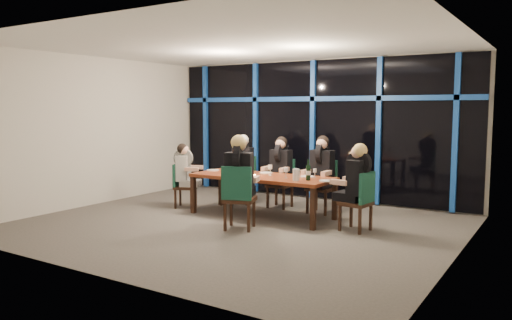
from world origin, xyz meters
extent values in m
plane|color=#59544F|center=(0.00, 0.00, 0.00)|extent=(7.00, 7.00, 0.00)
cube|color=beige|center=(0.00, 3.00, 1.50)|extent=(7.00, 0.04, 3.00)
cube|color=beige|center=(0.00, -3.00, 1.50)|extent=(7.00, 0.04, 3.00)
cube|color=beige|center=(-3.50, 0.00, 1.50)|extent=(0.04, 6.00, 3.00)
cube|color=beige|center=(3.50, 0.00, 1.50)|extent=(0.04, 6.00, 3.00)
cube|color=white|center=(0.00, 0.00, 3.00)|extent=(7.00, 6.00, 0.04)
cube|color=black|center=(0.00, 2.94, 1.50)|extent=(6.86, 0.04, 2.94)
cube|color=#123F92|center=(-2.90, 2.89, 1.50)|extent=(0.10, 0.10, 2.94)
cube|color=#123F92|center=(-1.45, 2.89, 1.50)|extent=(0.10, 0.10, 2.94)
cube|color=#123F92|center=(0.00, 2.89, 1.50)|extent=(0.10, 0.10, 2.94)
cube|color=#123F92|center=(1.45, 2.89, 1.50)|extent=(0.10, 0.10, 2.94)
cube|color=#123F92|center=(2.90, 2.89, 1.50)|extent=(0.10, 0.10, 2.94)
cube|color=#123F92|center=(0.00, 2.89, 2.16)|extent=(6.86, 0.10, 0.10)
cube|color=#FF2D14|center=(1.10, 3.25, 2.15)|extent=(0.60, 0.05, 0.35)
cube|color=brown|center=(0.00, 0.80, 0.72)|extent=(2.60, 1.00, 0.06)
cube|color=black|center=(-1.24, 0.36, 0.34)|extent=(0.08, 0.08, 0.69)
cube|color=black|center=(1.24, 0.36, 0.34)|extent=(0.08, 0.08, 0.69)
cube|color=black|center=(-1.24, 1.24, 0.34)|extent=(0.08, 0.08, 0.69)
cube|color=black|center=(1.24, 1.24, 0.34)|extent=(0.08, 0.08, 0.69)
cube|color=black|center=(-1.00, 1.65, 0.45)|extent=(0.52, 0.52, 0.06)
cube|color=#1A533E|center=(-1.04, 1.85, 0.72)|extent=(0.45, 0.13, 0.50)
cube|color=black|center=(-1.15, 1.45, 0.21)|extent=(0.05, 0.05, 0.42)
cube|color=black|center=(-0.79, 1.51, 0.21)|extent=(0.05, 0.05, 0.42)
cube|color=black|center=(-1.21, 1.80, 0.21)|extent=(0.05, 0.05, 0.42)
cube|color=black|center=(-0.86, 1.86, 0.21)|extent=(0.05, 0.05, 0.42)
cube|color=black|center=(-0.12, 1.68, 0.44)|extent=(0.46, 0.46, 0.06)
cube|color=#1A533E|center=(-0.13, 1.88, 0.71)|extent=(0.45, 0.06, 0.49)
cube|color=black|center=(-0.29, 1.50, 0.21)|extent=(0.04, 0.04, 0.41)
cube|color=black|center=(0.06, 1.51, 0.21)|extent=(0.04, 0.04, 0.41)
cube|color=black|center=(-0.30, 1.85, 0.21)|extent=(0.04, 0.04, 0.41)
cube|color=black|center=(0.05, 1.86, 0.21)|extent=(0.04, 0.04, 0.41)
cube|color=black|center=(0.79, 1.64, 0.46)|extent=(0.47, 0.47, 0.06)
cube|color=#1A533E|center=(0.79, 1.84, 0.74)|extent=(0.46, 0.06, 0.51)
cube|color=black|center=(0.60, 1.45, 0.21)|extent=(0.04, 0.04, 0.43)
cube|color=black|center=(0.97, 1.45, 0.21)|extent=(0.04, 0.04, 0.43)
cube|color=black|center=(0.61, 1.82, 0.21)|extent=(0.04, 0.04, 0.43)
cube|color=black|center=(0.97, 1.82, 0.21)|extent=(0.04, 0.04, 0.43)
cube|color=black|center=(-1.71, 0.69, 0.40)|extent=(0.53, 0.53, 0.05)
cube|color=#1A533E|center=(-1.87, 0.62, 0.64)|extent=(0.20, 0.39, 0.45)
cube|color=black|center=(-1.50, 0.60, 0.19)|extent=(0.05, 0.05, 0.38)
cube|color=black|center=(-1.62, 0.90, 0.19)|extent=(0.05, 0.05, 0.38)
cube|color=black|center=(-1.79, 0.48, 0.19)|extent=(0.05, 0.05, 0.38)
cube|color=black|center=(-1.92, 0.77, 0.19)|extent=(0.05, 0.05, 0.38)
cube|color=black|center=(1.83, 0.69, 0.45)|extent=(0.51, 0.51, 0.06)
cube|color=#1A533E|center=(2.03, 0.66, 0.71)|extent=(0.11, 0.45, 0.50)
cube|color=black|center=(1.68, 0.89, 0.21)|extent=(0.05, 0.05, 0.42)
cube|color=black|center=(1.63, 0.54, 0.21)|extent=(0.05, 0.05, 0.42)
cube|color=black|center=(2.04, 0.84, 0.21)|extent=(0.05, 0.05, 0.42)
cube|color=black|center=(1.99, 0.48, 0.21)|extent=(0.05, 0.05, 0.42)
cube|color=black|center=(0.19, -0.20, 0.49)|extent=(0.62, 0.62, 0.06)
cube|color=#1A533E|center=(0.26, -0.40, 0.78)|extent=(0.48, 0.22, 0.54)
cube|color=black|center=(0.30, 0.05, 0.23)|extent=(0.06, 0.06, 0.45)
cube|color=black|center=(-0.06, -0.08, 0.23)|extent=(0.06, 0.06, 0.45)
cube|color=black|center=(0.44, -0.31, 0.23)|extent=(0.06, 0.06, 0.45)
cube|color=black|center=(0.07, -0.45, 0.23)|extent=(0.06, 0.06, 0.45)
cube|color=black|center=(-0.98, 1.54, 0.55)|extent=(0.43, 0.48, 0.14)
cube|color=black|center=(-1.01, 1.69, 0.88)|extent=(0.44, 0.31, 0.56)
cylinder|color=black|center=(-1.01, 1.69, 1.10)|extent=(0.18, 0.43, 0.42)
sphere|color=tan|center=(-1.01, 1.67, 1.28)|extent=(0.21, 0.21, 0.21)
sphere|color=silver|center=(-1.01, 1.71, 1.31)|extent=(0.23, 0.23, 0.23)
cube|color=tan|center=(-1.16, 1.42, 0.79)|extent=(0.13, 0.31, 0.08)
cube|color=tan|center=(-0.77, 1.50, 0.79)|extent=(0.13, 0.31, 0.08)
cube|color=black|center=(-0.12, 1.56, 0.54)|extent=(0.37, 0.42, 0.14)
cube|color=black|center=(-0.12, 1.72, 0.87)|extent=(0.40, 0.25, 0.55)
cylinder|color=black|center=(-0.12, 1.72, 1.09)|extent=(0.11, 0.42, 0.41)
sphere|color=tan|center=(-0.12, 1.70, 1.26)|extent=(0.21, 0.21, 0.21)
sphere|color=black|center=(-0.12, 1.74, 1.29)|extent=(0.23, 0.23, 0.23)
cube|color=tan|center=(-0.31, 1.48, 0.79)|extent=(0.09, 0.30, 0.08)
cube|color=tan|center=(0.08, 1.49, 0.79)|extent=(0.09, 0.30, 0.08)
cube|color=black|center=(0.78, 1.51, 0.56)|extent=(0.37, 0.44, 0.14)
cube|color=black|center=(0.79, 1.68, 0.90)|extent=(0.41, 0.25, 0.57)
cylinder|color=black|center=(0.79, 1.68, 1.12)|extent=(0.11, 0.43, 0.43)
sphere|color=tan|center=(0.79, 1.66, 1.31)|extent=(0.21, 0.21, 0.21)
sphere|color=black|center=(0.79, 1.70, 1.34)|extent=(0.23, 0.23, 0.23)
cube|color=tan|center=(0.58, 1.43, 0.79)|extent=(0.09, 0.31, 0.08)
cube|color=tan|center=(0.99, 1.43, 0.79)|extent=(0.09, 0.31, 0.08)
cube|color=black|center=(-1.61, 0.73, 0.49)|extent=(0.47, 0.45, 0.13)
cube|color=black|center=(-1.74, 0.67, 0.79)|extent=(0.34, 0.41, 0.50)
cylinder|color=black|center=(-1.74, 0.67, 0.98)|extent=(0.38, 0.23, 0.38)
sphere|color=tan|center=(-1.72, 0.68, 1.15)|extent=(0.19, 0.19, 0.19)
sphere|color=black|center=(-1.76, 0.67, 1.17)|extent=(0.21, 0.21, 0.21)
cube|color=tan|center=(-1.47, 0.59, 0.79)|extent=(0.27, 0.17, 0.07)
cube|color=tan|center=(-1.61, 0.92, 0.79)|extent=(0.27, 0.17, 0.07)
cube|color=black|center=(1.72, 0.70, 0.55)|extent=(0.46, 0.41, 0.14)
cube|color=black|center=(1.87, 0.68, 0.87)|extent=(0.29, 0.43, 0.56)
cylinder|color=black|center=(1.87, 0.68, 1.09)|extent=(0.43, 0.16, 0.42)
sphere|color=tan|center=(1.85, 0.68, 1.27)|extent=(0.21, 0.21, 0.21)
sphere|color=tan|center=(1.89, 0.68, 1.30)|extent=(0.23, 0.23, 0.23)
cube|color=tan|center=(1.67, 0.91, 0.79)|extent=(0.31, 0.12, 0.08)
cube|color=tan|center=(1.61, 0.52, 0.79)|extent=(0.31, 0.12, 0.08)
cube|color=black|center=(0.14, -0.08, 0.59)|extent=(0.52, 0.56, 0.15)
cube|color=black|center=(0.20, -0.24, 0.95)|extent=(0.50, 0.39, 0.61)
cylinder|color=black|center=(0.20, -0.24, 1.19)|extent=(0.26, 0.46, 0.45)
sphere|color=tan|center=(0.20, -0.22, 1.38)|extent=(0.23, 0.23, 0.23)
sphere|color=tan|center=(0.21, -0.26, 1.42)|extent=(0.25, 0.25, 0.25)
cube|color=tan|center=(0.32, 0.08, 0.79)|extent=(0.19, 0.33, 0.09)
cube|color=tan|center=(-0.09, -0.07, 0.79)|extent=(0.19, 0.33, 0.09)
cylinder|color=white|center=(-0.90, 1.10, 0.76)|extent=(0.24, 0.24, 0.01)
cylinder|color=white|center=(-0.11, 1.12, 0.76)|extent=(0.24, 0.24, 0.01)
cylinder|color=white|center=(0.78, 1.08, 0.76)|extent=(0.24, 0.24, 0.01)
cylinder|color=white|center=(-1.19, 0.91, 0.76)|extent=(0.24, 0.24, 0.01)
cylinder|color=white|center=(1.28, 0.77, 0.76)|extent=(0.24, 0.24, 0.01)
cylinder|color=white|center=(0.00, 0.33, 0.76)|extent=(0.24, 0.24, 0.01)
cylinder|color=black|center=(0.98, 0.71, 0.88)|extent=(0.08, 0.08, 0.26)
cylinder|color=black|center=(0.98, 0.71, 1.06)|extent=(0.03, 0.03, 0.10)
cylinder|color=silver|center=(0.98, 0.71, 0.88)|extent=(0.08, 0.08, 0.07)
cylinder|color=silver|center=(0.83, 0.54, 0.85)|extent=(0.11, 0.11, 0.20)
cylinder|color=silver|center=(0.89, 0.54, 0.87)|extent=(0.02, 0.02, 0.14)
cylinder|color=#FF9E4C|center=(-0.05, 0.62, 0.77)|extent=(0.06, 0.06, 0.03)
cylinder|color=white|center=(-0.30, 0.68, 0.75)|extent=(0.06, 0.06, 0.01)
cylinder|color=white|center=(-0.30, 0.68, 0.81)|extent=(0.01, 0.01, 0.10)
cylinder|color=white|center=(-0.30, 0.68, 0.89)|extent=(0.07, 0.07, 0.07)
cylinder|color=silver|center=(0.12, 0.90, 0.75)|extent=(0.07, 0.07, 0.01)
cylinder|color=silver|center=(0.12, 0.90, 0.81)|extent=(0.01, 0.01, 0.11)
cylinder|color=silver|center=(0.12, 0.90, 0.90)|extent=(0.07, 0.07, 0.08)
cylinder|color=silver|center=(0.52, 0.75, 0.75)|extent=(0.06, 0.06, 0.01)
cylinder|color=silver|center=(0.52, 0.75, 0.81)|extent=(0.01, 0.01, 0.10)
cylinder|color=silver|center=(0.52, 0.75, 0.89)|extent=(0.07, 0.07, 0.07)
cylinder|color=silver|center=(-0.67, 0.98, 0.75)|extent=(0.07, 0.07, 0.01)
cylinder|color=silver|center=(-0.67, 0.98, 0.81)|extent=(0.01, 0.01, 0.11)
cylinder|color=silver|center=(-0.67, 0.98, 0.91)|extent=(0.08, 0.08, 0.08)
cylinder|color=silver|center=(0.94, 1.04, 0.75)|extent=(0.06, 0.06, 0.01)
cylinder|color=silver|center=(0.94, 1.04, 0.80)|extent=(0.01, 0.01, 0.09)
cylinder|color=silver|center=(0.94, 1.04, 0.88)|extent=(0.06, 0.06, 0.06)
camera|label=1|loc=(4.68, -6.82, 1.97)|focal=35.00mm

